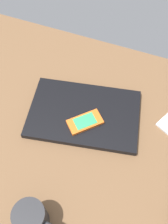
% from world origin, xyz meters
% --- Properties ---
extents(desk_surface, '(1.20, 0.80, 0.03)m').
position_xyz_m(desk_surface, '(0.00, 0.00, 0.01)').
color(desk_surface, brown).
rests_on(desk_surface, ground).
extents(laptop_closed, '(0.39, 0.30, 0.02)m').
position_xyz_m(laptop_closed, '(0.06, 0.05, 0.04)').
color(laptop_closed, black).
rests_on(laptop_closed, desk_surface).
extents(cell_phone_on_laptop, '(0.11, 0.12, 0.01)m').
position_xyz_m(cell_phone_on_laptop, '(0.08, 0.01, 0.06)').
color(cell_phone_on_laptop, orange).
rests_on(cell_phone_on_laptop, laptop_closed).
extents(coffee_mug, '(0.11, 0.08, 0.10)m').
position_xyz_m(coffee_mug, '(0.06, -0.30, 0.08)').
color(coffee_mug, '#262628').
rests_on(coffee_mug, desk_surface).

